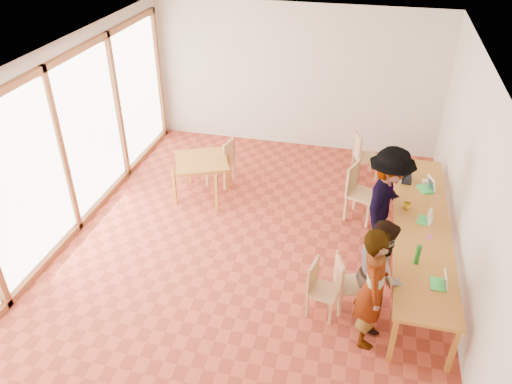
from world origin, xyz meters
TOP-DOWN VIEW (x-y plane):
  - ground at (0.00, 0.00)m, footprint 8.00×8.00m
  - wall_back at (0.00, 4.00)m, footprint 6.00×0.10m
  - wall_right at (3.00, 0.00)m, footprint 0.10×8.00m
  - window_wall at (-2.96, 0.00)m, footprint 0.10×8.00m
  - ceiling at (0.00, 0.00)m, footprint 6.00×8.00m
  - communal_table at (2.50, 0.39)m, footprint 0.80×4.00m
  - side_table at (-1.24, 1.48)m, footprint 0.90×0.90m
  - chair_near at (1.18, -0.93)m, footprint 0.45×0.45m
  - chair_mid at (1.52, -0.79)m, footprint 0.49×0.49m
  - chair_far at (1.52, 1.46)m, footprint 0.59×0.59m
  - chair_empty at (1.52, 2.83)m, footprint 0.55×0.55m
  - chair_spare at (-0.96, 1.97)m, footprint 0.51×0.51m
  - person_near at (1.86, -1.25)m, footprint 0.40×0.61m
  - person_mid at (1.94, -0.87)m, footprint 0.61×0.77m
  - person_far at (1.97, 0.56)m, footprint 0.95×1.31m
  - laptop_near at (2.67, -0.91)m, footprint 0.20×0.24m
  - laptop_mid at (2.56, 0.45)m, footprint 0.25×0.27m
  - laptop_far at (2.63, 1.37)m, footprint 0.30×0.32m
  - yellow_mug at (2.29, 0.74)m, footprint 0.16×0.16m
  - green_bottle at (2.39, -0.54)m, footprint 0.07×0.07m
  - clear_glass at (2.24, 1.50)m, footprint 0.07×0.07m
  - condiment_cup at (2.58, 1.57)m, footprint 0.08×0.08m
  - pink_phone at (2.59, 0.07)m, footprint 0.05×0.10m
  - black_pouch at (2.29, 1.58)m, footprint 0.16×0.26m

SIDE VIEW (x-z plane):
  - ground at x=0.00m, z-range 0.00..0.00m
  - chair_near at x=1.18m, z-range 0.28..0.70m
  - chair_mid at x=1.52m, z-range 0.29..0.74m
  - chair_empty at x=1.52m, z-range 0.32..0.81m
  - chair_spare at x=-0.96m, z-range 0.33..0.82m
  - chair_far at x=1.52m, z-range 0.35..0.88m
  - side_table at x=-1.24m, z-range 0.29..1.04m
  - communal_table at x=2.50m, z-range 0.33..1.08m
  - pink_phone at x=2.59m, z-range 0.75..0.76m
  - person_mid at x=1.94m, z-range 0.00..1.55m
  - condiment_cup at x=2.58m, z-range 0.75..0.81m
  - clear_glass at x=2.24m, z-range 0.75..0.84m
  - black_pouch at x=2.29m, z-range 0.75..0.84m
  - yellow_mug at x=2.29m, z-range 0.75..0.85m
  - laptop_mid at x=2.56m, z-range 0.71..0.90m
  - laptop_near at x=2.67m, z-range 0.71..0.90m
  - laptop_far at x=2.63m, z-range 0.70..0.92m
  - person_near at x=1.86m, z-range 0.00..1.68m
  - green_bottle at x=2.39m, z-range 0.75..1.03m
  - person_far at x=1.97m, z-range 0.00..1.81m
  - wall_back at x=0.00m, z-range 0.00..3.00m
  - wall_right at x=3.00m, z-range 0.00..3.00m
  - window_wall at x=-2.96m, z-range 0.00..3.00m
  - ceiling at x=0.00m, z-range 3.00..3.04m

